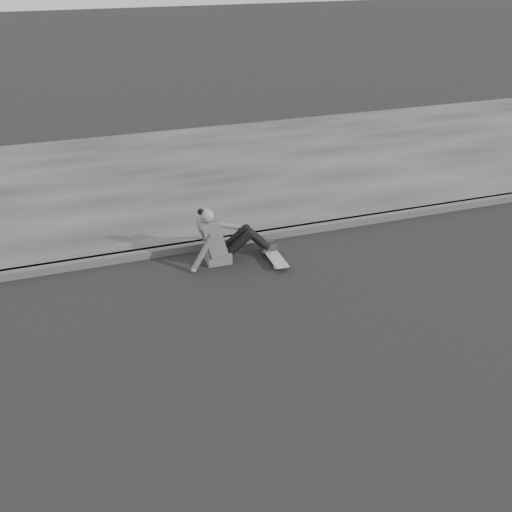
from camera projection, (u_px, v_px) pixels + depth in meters
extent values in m
plane|color=black|center=(469.00, 301.00, 7.58)|extent=(80.00, 80.00, 0.00)
cube|color=#454545|center=(374.00, 218.00, 9.69)|extent=(24.00, 0.16, 0.12)
cube|color=#3C3C3C|center=(305.00, 161.00, 12.19)|extent=(24.00, 6.00, 0.12)
cylinder|color=gray|center=(275.00, 268.00, 8.30)|extent=(0.03, 0.05, 0.05)
cylinder|color=gray|center=(285.00, 266.00, 8.34)|extent=(0.03, 0.05, 0.05)
cylinder|color=gray|center=(263.00, 251.00, 8.73)|extent=(0.03, 0.05, 0.05)
cylinder|color=gray|center=(272.00, 250.00, 8.77)|extent=(0.03, 0.05, 0.05)
cube|color=#2B2B2D|center=(280.00, 265.00, 8.30)|extent=(0.16, 0.04, 0.03)
cube|color=#2B2B2D|center=(268.00, 249.00, 8.73)|extent=(0.16, 0.04, 0.03)
cube|color=gray|center=(274.00, 255.00, 8.51)|extent=(0.20, 0.78, 0.02)
cube|color=#525255|center=(218.00, 255.00, 8.48)|extent=(0.36, 0.34, 0.18)
cube|color=#525255|center=(212.00, 236.00, 8.30)|extent=(0.37, 0.40, 0.57)
cube|color=#525255|center=(203.00, 230.00, 8.20)|extent=(0.14, 0.30, 0.20)
cylinder|color=gray|center=(208.00, 221.00, 8.17)|extent=(0.09, 0.09, 0.08)
sphere|color=gray|center=(207.00, 216.00, 8.12)|extent=(0.20, 0.20, 0.20)
sphere|color=black|center=(201.00, 212.00, 8.08)|extent=(0.09, 0.09, 0.09)
cylinder|color=black|center=(239.00, 243.00, 8.40)|extent=(0.43, 0.13, 0.39)
cylinder|color=black|center=(236.00, 238.00, 8.55)|extent=(0.43, 0.13, 0.39)
cylinder|color=black|center=(259.00, 241.00, 8.49)|extent=(0.35, 0.11, 0.36)
cylinder|color=black|center=(255.00, 236.00, 8.64)|extent=(0.35, 0.11, 0.36)
sphere|color=black|center=(250.00, 234.00, 8.38)|extent=(0.13, 0.13, 0.13)
sphere|color=black|center=(246.00, 229.00, 8.53)|extent=(0.13, 0.13, 0.13)
cube|color=#2A2A2A|center=(270.00, 248.00, 8.62)|extent=(0.24, 0.08, 0.07)
cube|color=#2A2A2A|center=(266.00, 243.00, 8.77)|extent=(0.24, 0.08, 0.07)
cylinder|color=#525255|center=(203.00, 253.00, 8.14)|extent=(0.38, 0.08, 0.58)
sphere|color=gray|center=(194.00, 270.00, 8.21)|extent=(0.08, 0.08, 0.08)
cylinder|color=#525255|center=(225.00, 225.00, 8.47)|extent=(0.48, 0.08, 0.21)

